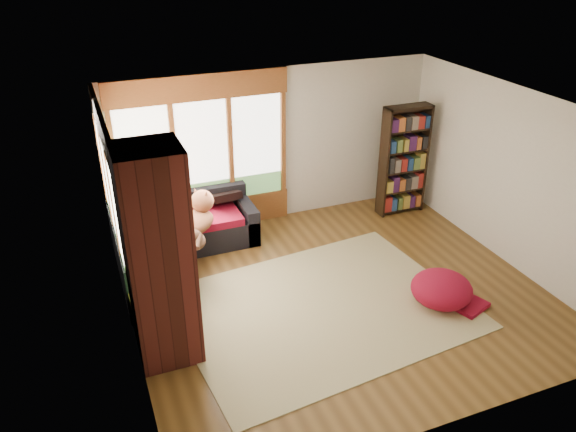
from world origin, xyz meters
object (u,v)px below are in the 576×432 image
object	(u,v)px
pouf	(442,288)
area_rug	(322,308)
brick_chimney	(159,259)
dog_tan	(194,216)
sectional_sofa	(172,243)
dog_brindle	(179,231)
bookshelf	(404,161)

from	to	relation	value
pouf	area_rug	bearing A→B (deg)	163.01
brick_chimney	dog_tan	world-z (taller)	brick_chimney
sectional_sofa	area_rug	size ratio (longest dim) A/B	0.60
area_rug	dog_brindle	world-z (taller)	dog_brindle
brick_chimney	area_rug	distance (m)	2.42
area_rug	brick_chimney	bearing A→B (deg)	-177.29
brick_chimney	dog_brindle	xyz separation A→B (m)	(0.49, 1.54, -0.54)
brick_chimney	sectional_sofa	distance (m)	2.32
pouf	dog_tan	world-z (taller)	dog_tan
dog_brindle	area_rug	bearing A→B (deg)	-162.36
area_rug	dog_brindle	bearing A→B (deg)	137.10
bookshelf	pouf	bearing A→B (deg)	-110.19
pouf	dog_brindle	size ratio (longest dim) A/B	0.90
sectional_sofa	dog_tan	world-z (taller)	dog_tan
brick_chimney	area_rug	world-z (taller)	brick_chimney
area_rug	dog_tan	world-z (taller)	dog_tan
bookshelf	dog_tan	bearing A→B (deg)	-174.66
pouf	sectional_sofa	bearing A→B (deg)	142.36
pouf	bookshelf	bearing A→B (deg)	69.81
brick_chimney	bookshelf	bearing A→B (deg)	26.15
dog_tan	area_rug	bearing A→B (deg)	-93.88
brick_chimney	dog_brindle	size ratio (longest dim) A/B	2.86
bookshelf	dog_brindle	xyz separation A→B (m)	(-4.05, -0.69, -0.21)
dog_tan	bookshelf	bearing A→B (deg)	-34.00
sectional_sofa	pouf	bearing A→B (deg)	-34.12
bookshelf	dog_tan	world-z (taller)	bookshelf
brick_chimney	dog_tan	size ratio (longest dim) A/B	2.64
pouf	dog_brindle	xyz separation A→B (m)	(-3.09, 1.91, 0.52)
bookshelf	sectional_sofa	bearing A→B (deg)	-177.46
bookshelf	pouf	size ratio (longest dim) A/B	2.35
brick_chimney	dog_brindle	bearing A→B (deg)	72.24
dog_tan	dog_brindle	size ratio (longest dim) A/B	1.08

